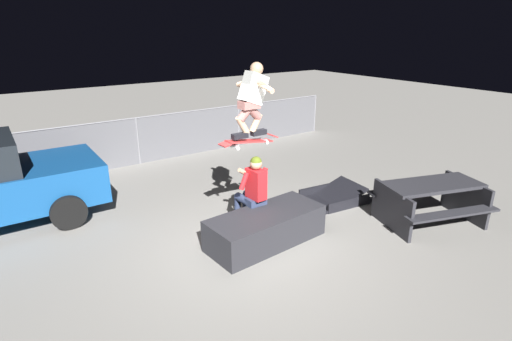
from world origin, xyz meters
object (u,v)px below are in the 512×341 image
Objects in this scene: ledge_box_main at (266,228)px; person_sitting_on_ledge at (252,189)px; kicker_ramp at (333,198)px; skater_airborne at (252,97)px; skateboard at (249,141)px; picnic_table_back at (431,196)px.

person_sitting_on_ledge reaches higher than ledge_box_main.
kicker_ramp is at bearing 14.18° from ledge_box_main.
skateboard is at bearing -178.64° from skater_airborne.
skater_airborne is 3.62m from picnic_table_back.
skateboard is at bearing 95.91° from ledge_box_main.
picnic_table_back is (2.78, -1.09, 0.24)m from ledge_box_main.
skateboard is (-0.04, 0.40, 1.36)m from ledge_box_main.
picnic_table_back is at bearing -65.76° from kicker_ramp.
skater_airborne reaches higher than person_sitting_on_ledge.
skater_airborne is at bearing -176.58° from kicker_ramp.
kicker_ramp is at bearing 114.24° from picnic_table_back.
skateboard is 0.69m from skater_airborne.
skateboard is at bearing -176.64° from kicker_ramp.
picnic_table_back is at bearing -27.70° from skateboard.
skater_airborne reaches higher than ledge_box_main.
skateboard reaches higher than kicker_ramp.
kicker_ramp is at bearing 3.42° from skater_airborne.
skateboard is (-0.09, -0.07, 0.86)m from person_sitting_on_ledge.
ledge_box_main is 1.60× the size of kicker_ramp.
skateboard is 2.61m from kicker_ramp.
ledge_box_main reaches higher than kicker_ramp.
picnic_table_back is (2.73, -1.55, -0.26)m from person_sitting_on_ledge.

